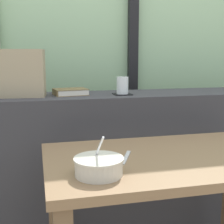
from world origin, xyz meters
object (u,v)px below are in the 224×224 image
at_px(closed_book, 70,92).
at_px(soup_bowl, 99,166).
at_px(throw_pillow, 15,73).
at_px(breakfast_table, 171,182).
at_px(coaster_square, 122,94).
at_px(juice_glass, 122,86).
at_px(fork_utensil, 126,157).

bearing_deg(closed_book, soup_bowl, -89.28).
distance_m(closed_book, throw_pillow, 0.32).
height_order(breakfast_table, coaster_square, coaster_square).
bearing_deg(coaster_square, throw_pillow, 175.23).
distance_m(coaster_square, throw_pillow, 0.61).
height_order(breakfast_table, throw_pillow, throw_pillow).
xyz_separation_m(juice_glass, throw_pillow, (-0.60, 0.05, 0.08)).
relative_size(breakfast_table, juice_glass, 10.53).
bearing_deg(fork_utensil, coaster_square, 101.19).
height_order(closed_book, soup_bowl, closed_book).
bearing_deg(closed_book, juice_glass, -11.82).
distance_m(coaster_square, closed_book, 0.30).
bearing_deg(soup_bowl, closed_book, 90.72).
height_order(breakfast_table, soup_bowl, soup_bowl).
relative_size(breakfast_table, coaster_square, 10.56).
bearing_deg(juice_glass, fork_utensil, -103.76).
distance_m(coaster_square, juice_glass, 0.05).
xyz_separation_m(closed_book, fork_utensil, (0.15, -0.65, -0.20)).
distance_m(juice_glass, closed_book, 0.30).
bearing_deg(soup_bowl, breakfast_table, 23.12).
height_order(juice_glass, soup_bowl, juice_glass).
bearing_deg(juice_glass, closed_book, 168.18).
relative_size(throw_pillow, soup_bowl, 1.81).
bearing_deg(throw_pillow, breakfast_table, -44.59).
xyz_separation_m(throw_pillow, fork_utensil, (0.46, -0.63, -0.31)).
height_order(juice_glass, throw_pillow, throw_pillow).
xyz_separation_m(breakfast_table, closed_book, (-0.35, 0.65, 0.32)).
height_order(coaster_square, soup_bowl, coaster_square).
relative_size(coaster_square, closed_book, 0.49).
relative_size(juice_glass, closed_book, 0.49).
distance_m(closed_book, fork_utensil, 0.69).
bearing_deg(coaster_square, juice_glass, 180.00).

